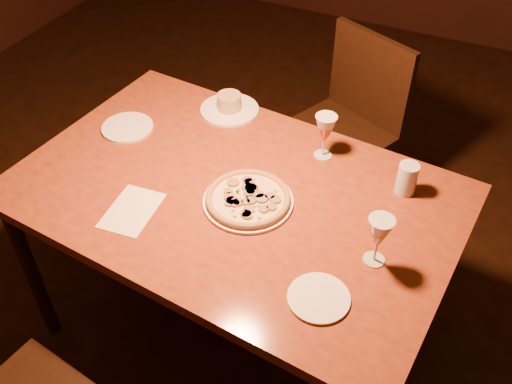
% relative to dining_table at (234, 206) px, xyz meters
% --- Properties ---
extents(dining_table, '(1.65, 1.15, 0.84)m').
position_rel_dining_table_xyz_m(dining_table, '(0.00, 0.00, 0.00)').
color(dining_table, brown).
rests_on(dining_table, floor).
extents(chair_far, '(0.62, 0.62, 0.98)m').
position_rel_dining_table_xyz_m(chair_far, '(0.13, 0.96, -0.21)').
color(chair_far, black).
rests_on(chair_far, floor).
extents(pizza_plate, '(0.32, 0.32, 0.03)m').
position_rel_dining_table_xyz_m(pizza_plate, '(0.07, -0.03, 0.09)').
color(pizza_plate, white).
rests_on(pizza_plate, dining_table).
extents(ramekin_saucer, '(0.25, 0.25, 0.08)m').
position_rel_dining_table_xyz_m(ramekin_saucer, '(-0.24, 0.44, 0.10)').
color(ramekin_saucer, white).
rests_on(ramekin_saucer, dining_table).
extents(wine_glass_far, '(0.08, 0.08, 0.18)m').
position_rel_dining_table_xyz_m(wine_glass_far, '(0.22, 0.32, 0.16)').
color(wine_glass_far, '#AE5B48').
rests_on(wine_glass_far, dining_table).
extents(wine_glass_right, '(0.08, 0.08, 0.18)m').
position_rel_dining_table_xyz_m(wine_glass_right, '(0.55, -0.10, 0.16)').
color(wine_glass_right, '#AE5B48').
rests_on(wine_glass_right, dining_table).
extents(water_tumbler, '(0.07, 0.07, 0.12)m').
position_rel_dining_table_xyz_m(water_tumbler, '(0.55, 0.26, 0.13)').
color(water_tumbler, silver).
rests_on(water_tumbler, dining_table).
extents(side_plate_left, '(0.21, 0.21, 0.01)m').
position_rel_dining_table_xyz_m(side_plate_left, '(-0.56, 0.15, 0.08)').
color(side_plate_left, white).
rests_on(side_plate_left, dining_table).
extents(side_plate_near, '(0.19, 0.19, 0.01)m').
position_rel_dining_table_xyz_m(side_plate_near, '(0.44, -0.32, 0.08)').
color(side_plate_near, white).
rests_on(side_plate_near, dining_table).
extents(menu_card, '(0.18, 0.24, 0.00)m').
position_rel_dining_table_xyz_m(menu_card, '(-0.27, -0.24, 0.08)').
color(menu_card, white).
rests_on(menu_card, dining_table).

